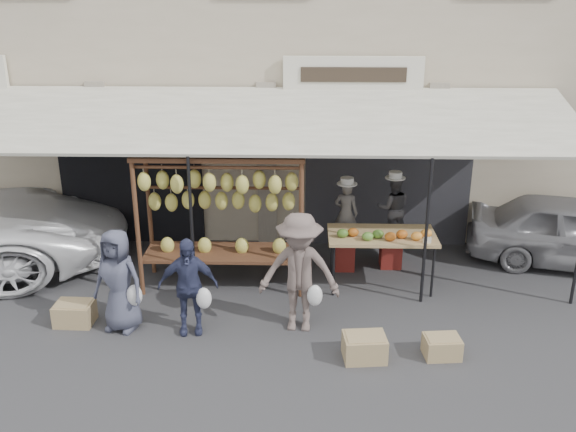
{
  "coord_description": "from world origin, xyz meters",
  "views": [
    {
      "loc": [
        0.68,
        -7.73,
        4.74
      ],
      "look_at": [
        0.44,
        1.4,
        1.3
      ],
      "focal_mm": 40.0,
      "sensor_mm": 36.0,
      "label": 1
    }
  ],
  "objects_px": {
    "banana_rack": "(221,194)",
    "customer_right": "(299,273)",
    "produce_table": "(382,237)",
    "customer_left": "(118,281)",
    "crate_far": "(75,313)",
    "vendor_left": "(346,213)",
    "crate_near_a": "(364,347)",
    "sedan": "(576,232)",
    "crate_near_b": "(442,347)",
    "customer_mid": "(188,286)",
    "vendor_right": "(393,208)"
  },
  "relations": [
    {
      "from": "vendor_left",
      "to": "crate_near_a",
      "type": "relative_size",
      "value": 1.99
    },
    {
      "from": "banana_rack",
      "to": "crate_far",
      "type": "distance_m",
      "value": 2.77
    },
    {
      "from": "crate_near_a",
      "to": "crate_far",
      "type": "relative_size",
      "value": 1.03
    },
    {
      "from": "produce_table",
      "to": "customer_left",
      "type": "height_order",
      "value": "customer_left"
    },
    {
      "from": "vendor_right",
      "to": "customer_left",
      "type": "xyz_separation_m",
      "value": [
        -4.08,
        -2.19,
        -0.31
      ]
    },
    {
      "from": "customer_left",
      "to": "sedan",
      "type": "distance_m",
      "value": 7.62
    },
    {
      "from": "customer_right",
      "to": "crate_far",
      "type": "xyz_separation_m",
      "value": [
        -3.24,
        0.05,
        -0.71
      ]
    },
    {
      "from": "customer_left",
      "to": "crate_far",
      "type": "distance_m",
      "value": 0.94
    },
    {
      "from": "customer_mid",
      "to": "crate_near_a",
      "type": "distance_m",
      "value": 2.55
    },
    {
      "from": "customer_right",
      "to": "crate_near_b",
      "type": "height_order",
      "value": "customer_right"
    },
    {
      "from": "customer_mid",
      "to": "crate_far",
      "type": "bearing_deg",
      "value": 168.17
    },
    {
      "from": "vendor_right",
      "to": "sedan",
      "type": "relative_size",
      "value": 0.32
    },
    {
      "from": "produce_table",
      "to": "crate_near_a",
      "type": "bearing_deg",
      "value": -101.65
    },
    {
      "from": "produce_table",
      "to": "vendor_left",
      "type": "relative_size",
      "value": 1.55
    },
    {
      "from": "banana_rack",
      "to": "vendor_right",
      "type": "distance_m",
      "value": 2.95
    },
    {
      "from": "produce_table",
      "to": "crate_near_a",
      "type": "distance_m",
      "value": 2.25
    },
    {
      "from": "customer_left",
      "to": "customer_mid",
      "type": "relative_size",
      "value": 1.06
    },
    {
      "from": "customer_right",
      "to": "sedan",
      "type": "distance_m",
      "value": 5.26
    },
    {
      "from": "crate_near_b",
      "to": "crate_far",
      "type": "distance_m",
      "value": 5.19
    },
    {
      "from": "customer_right",
      "to": "crate_far",
      "type": "relative_size",
      "value": 3.27
    },
    {
      "from": "customer_left",
      "to": "crate_near_a",
      "type": "distance_m",
      "value": 3.51
    },
    {
      "from": "banana_rack",
      "to": "customer_right",
      "type": "height_order",
      "value": "banana_rack"
    },
    {
      "from": "banana_rack",
      "to": "customer_right",
      "type": "bearing_deg",
      "value": -47.06
    },
    {
      "from": "vendor_left",
      "to": "crate_far",
      "type": "xyz_separation_m",
      "value": [
        -4.0,
        -1.96,
        -0.85
      ]
    },
    {
      "from": "vendor_left",
      "to": "crate_near_a",
      "type": "bearing_deg",
      "value": 106.46
    },
    {
      "from": "crate_far",
      "to": "customer_mid",
      "type": "bearing_deg",
      "value": -5.72
    },
    {
      "from": "vendor_right",
      "to": "customer_right",
      "type": "distance_m",
      "value": 2.65
    },
    {
      "from": "customer_right",
      "to": "vendor_right",
      "type": "bearing_deg",
      "value": 58.49
    },
    {
      "from": "customer_left",
      "to": "crate_far",
      "type": "height_order",
      "value": "customer_left"
    },
    {
      "from": "customer_left",
      "to": "customer_right",
      "type": "relative_size",
      "value": 0.86
    },
    {
      "from": "vendor_left",
      "to": "crate_far",
      "type": "distance_m",
      "value": 4.54
    },
    {
      "from": "customer_mid",
      "to": "sedan",
      "type": "relative_size",
      "value": 0.4
    },
    {
      "from": "customer_left",
      "to": "banana_rack",
      "type": "bearing_deg",
      "value": 62.57
    },
    {
      "from": "customer_left",
      "to": "vendor_right",
      "type": "bearing_deg",
      "value": 43.75
    },
    {
      "from": "banana_rack",
      "to": "vendor_right",
      "type": "height_order",
      "value": "banana_rack"
    },
    {
      "from": "produce_table",
      "to": "sedan",
      "type": "height_order",
      "value": "sedan"
    },
    {
      "from": "produce_table",
      "to": "crate_near_b",
      "type": "height_order",
      "value": "produce_table"
    },
    {
      "from": "banana_rack",
      "to": "crate_near_b",
      "type": "bearing_deg",
      "value": -32.55
    },
    {
      "from": "produce_table",
      "to": "customer_right",
      "type": "bearing_deg",
      "value": -134.15
    },
    {
      "from": "crate_near_b",
      "to": "crate_far",
      "type": "height_order",
      "value": "crate_far"
    },
    {
      "from": "customer_left",
      "to": "customer_right",
      "type": "height_order",
      "value": "customer_right"
    },
    {
      "from": "crate_far",
      "to": "customer_left",
      "type": "bearing_deg",
      "value": -8.56
    },
    {
      "from": "customer_right",
      "to": "crate_near_b",
      "type": "relative_size",
      "value": 3.75
    },
    {
      "from": "sedan",
      "to": "customer_mid",
      "type": "bearing_deg",
      "value": 125.28
    },
    {
      "from": "crate_far",
      "to": "sedan",
      "type": "relative_size",
      "value": 0.15
    },
    {
      "from": "crate_near_a",
      "to": "crate_near_b",
      "type": "height_order",
      "value": "crate_near_a"
    },
    {
      "from": "crate_far",
      "to": "produce_table",
      "type": "bearing_deg",
      "value": 15.87
    },
    {
      "from": "crate_near_a",
      "to": "vendor_left",
      "type": "bearing_deg",
      "value": 92.24
    },
    {
      "from": "produce_table",
      "to": "crate_far",
      "type": "height_order",
      "value": "produce_table"
    },
    {
      "from": "customer_mid",
      "to": "sedan",
      "type": "distance_m",
      "value": 6.72
    }
  ]
}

